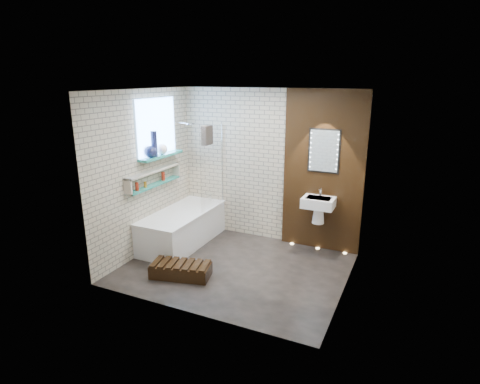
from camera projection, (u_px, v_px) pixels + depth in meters
The scene contains 15 objects.
ground at pixel (236, 268), 5.96m from camera, with size 3.20×3.20×0.00m, color black.
room_shell at pixel (236, 185), 5.60m from camera, with size 3.24×3.20×2.60m.
walnut_panel at pixel (323, 172), 6.32m from camera, with size 1.30×0.06×2.60m, color black.
clerestory_window at pixel (157, 133), 6.37m from camera, with size 0.18×1.00×0.94m.
display_niche at pixel (154, 178), 6.37m from camera, with size 0.14×1.30×0.26m.
bathtub at pixel (183, 227), 6.77m from camera, with size 0.79×1.74×0.70m.
bath_screen at pixel (212, 168), 6.73m from camera, with size 0.01×0.78×1.40m, color white.
towel at pixel (207, 135), 6.44m from camera, with size 0.09×0.24×0.31m, color black.
shower_head at pixel (191, 123), 6.75m from camera, with size 0.18×0.18×0.02m, color silver.
washbasin at pixel (318, 206), 6.29m from camera, with size 0.50×0.36×0.58m.
led_mirror at pixel (324, 151), 6.19m from camera, with size 0.50×0.02×0.70m.
walnut_step at pixel (181, 270), 5.67m from camera, with size 0.84×0.37×0.19m, color black.
niche_bottles at pixel (151, 181), 6.31m from camera, with size 0.06×0.73×0.14m.
sill_vases at pixel (155, 149), 6.26m from camera, with size 0.19×0.48×0.40m.
floor_uplights at pixel (318, 248), 6.62m from camera, with size 0.96×0.06×0.01m.
Camera 1 is at (2.33, -4.87, 2.77)m, focal length 29.58 mm.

